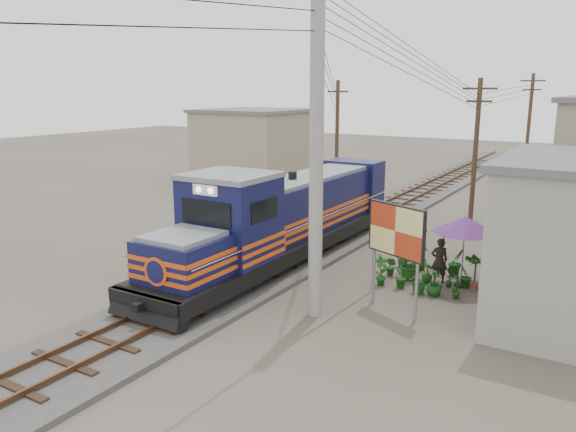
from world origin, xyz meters
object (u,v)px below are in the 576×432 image
Objects in this scene: vendor at (439,261)px; market_umbrella at (465,225)px; locomotive at (285,220)px; billboard at (396,234)px.

market_umbrella is at bearing 154.70° from vendor.
vendor is (5.79, 0.63, -0.86)m from locomotive.
billboard is at bearing -25.95° from locomotive.
locomotive reaches higher than billboard.
locomotive is at bearing 177.46° from billboard.
locomotive is 5.89m from vendor.
market_umbrella is at bearing 93.89° from billboard.
market_umbrella is 1.71× the size of vendor.
billboard is 1.22× the size of market_umbrella.
billboard is 2.09× the size of vendor.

